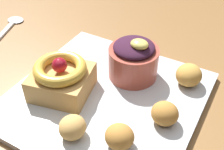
{
  "coord_description": "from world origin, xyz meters",
  "views": [
    {
      "loc": [
        0.16,
        -0.45,
        1.06
      ],
      "look_at": [
        -0.01,
        -0.15,
        0.77
      ],
      "focal_mm": 46.15,
      "sensor_mm": 36.0,
      "label": 1
    }
  ],
  "objects_px": {
    "front_plate": "(106,98)",
    "fritter_extra": "(165,113)",
    "fritter_front": "(72,127)",
    "spoon": "(10,26)",
    "cake_slice": "(61,78)",
    "fritter_back": "(189,75)",
    "fritter_middle": "(120,137)",
    "berry_ramekin": "(136,60)"
  },
  "relations": [
    {
      "from": "front_plate",
      "to": "berry_ramekin",
      "type": "bearing_deg",
      "value": 74.89
    },
    {
      "from": "fritter_back",
      "to": "spoon",
      "type": "height_order",
      "value": "fritter_back"
    },
    {
      "from": "fritter_middle",
      "to": "berry_ramekin",
      "type": "bearing_deg",
      "value": 107.89
    },
    {
      "from": "cake_slice",
      "to": "front_plate",
      "type": "bearing_deg",
      "value": 21.18
    },
    {
      "from": "front_plate",
      "to": "fritter_back",
      "type": "xyz_separation_m",
      "value": [
        0.1,
        0.09,
        0.02
      ]
    },
    {
      "from": "berry_ramekin",
      "to": "fritter_front",
      "type": "distance_m",
      "value": 0.16
    },
    {
      "from": "fritter_middle",
      "to": "fritter_extra",
      "type": "bearing_deg",
      "value": 61.41
    },
    {
      "from": "cake_slice",
      "to": "fritter_middle",
      "type": "relative_size",
      "value": 2.63
    },
    {
      "from": "fritter_back",
      "to": "fritter_middle",
      "type": "bearing_deg",
      "value": -103.44
    },
    {
      "from": "fritter_middle",
      "to": "fritter_back",
      "type": "bearing_deg",
      "value": 76.56
    },
    {
      "from": "front_plate",
      "to": "fritter_middle",
      "type": "xyz_separation_m",
      "value": [
        0.06,
        -0.07,
        0.02
      ]
    },
    {
      "from": "fritter_back",
      "to": "spoon",
      "type": "distance_m",
      "value": 0.41
    },
    {
      "from": "fritter_back",
      "to": "fritter_extra",
      "type": "relative_size",
      "value": 1.13
    },
    {
      "from": "fritter_front",
      "to": "fritter_back",
      "type": "relative_size",
      "value": 0.87
    },
    {
      "from": "front_plate",
      "to": "fritter_front",
      "type": "relative_size",
      "value": 7.43
    },
    {
      "from": "front_plate",
      "to": "fritter_back",
      "type": "relative_size",
      "value": 6.47
    },
    {
      "from": "fritter_back",
      "to": "fritter_extra",
      "type": "bearing_deg",
      "value": -91.78
    },
    {
      "from": "front_plate",
      "to": "fritter_extra",
      "type": "bearing_deg",
      "value": -3.43
    },
    {
      "from": "front_plate",
      "to": "fritter_front",
      "type": "distance_m",
      "value": 0.09
    },
    {
      "from": "front_plate",
      "to": "fritter_extra",
      "type": "distance_m",
      "value": 0.1
    },
    {
      "from": "cake_slice",
      "to": "fritter_middle",
      "type": "distance_m",
      "value": 0.14
    },
    {
      "from": "front_plate",
      "to": "berry_ramekin",
      "type": "height_order",
      "value": "berry_ramekin"
    },
    {
      "from": "front_plate",
      "to": "cake_slice",
      "type": "distance_m",
      "value": 0.08
    },
    {
      "from": "fritter_front",
      "to": "spoon",
      "type": "xyz_separation_m",
      "value": [
        -0.31,
        0.19,
        -0.03
      ]
    },
    {
      "from": "fritter_middle",
      "to": "spoon",
      "type": "bearing_deg",
      "value": 155.19
    },
    {
      "from": "fritter_extra",
      "to": "spoon",
      "type": "bearing_deg",
      "value": 165.59
    },
    {
      "from": "fritter_front",
      "to": "cake_slice",
      "type": "bearing_deg",
      "value": 135.52
    },
    {
      "from": "front_plate",
      "to": "fritter_back",
      "type": "height_order",
      "value": "fritter_back"
    },
    {
      "from": "berry_ramekin",
      "to": "front_plate",
      "type": "bearing_deg",
      "value": -105.11
    },
    {
      "from": "front_plate",
      "to": "fritter_middle",
      "type": "height_order",
      "value": "fritter_middle"
    },
    {
      "from": "front_plate",
      "to": "fritter_back",
      "type": "distance_m",
      "value": 0.14
    },
    {
      "from": "cake_slice",
      "to": "fritter_back",
      "type": "xyz_separation_m",
      "value": [
        0.17,
        0.12,
        -0.01
      ]
    },
    {
      "from": "cake_slice",
      "to": "berry_ramekin",
      "type": "xyz_separation_m",
      "value": [
        0.08,
        0.09,
        0.01
      ]
    },
    {
      "from": "cake_slice",
      "to": "spoon",
      "type": "relative_size",
      "value": 0.85
    },
    {
      "from": "cake_slice",
      "to": "spoon",
      "type": "xyz_separation_m",
      "value": [
        -0.24,
        0.12,
        -0.04
      ]
    },
    {
      "from": "fritter_back",
      "to": "fritter_extra",
      "type": "xyz_separation_m",
      "value": [
        -0.0,
        -0.1,
        -0.0
      ]
    },
    {
      "from": "fritter_front",
      "to": "spoon",
      "type": "bearing_deg",
      "value": 148.54
    },
    {
      "from": "cake_slice",
      "to": "fritter_extra",
      "type": "relative_size",
      "value": 2.64
    },
    {
      "from": "fritter_front",
      "to": "berry_ramekin",
      "type": "bearing_deg",
      "value": 83.69
    },
    {
      "from": "fritter_back",
      "to": "fritter_extra",
      "type": "height_order",
      "value": "fritter_back"
    },
    {
      "from": "cake_slice",
      "to": "fritter_front",
      "type": "relative_size",
      "value": 2.68
    },
    {
      "from": "berry_ramekin",
      "to": "fritter_middle",
      "type": "height_order",
      "value": "berry_ramekin"
    }
  ]
}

